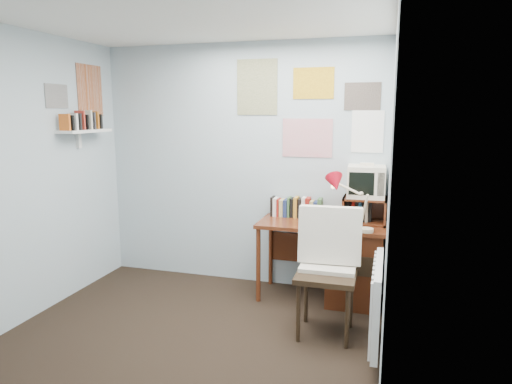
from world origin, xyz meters
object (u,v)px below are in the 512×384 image
crt_tv (366,180)px  wall_shelf (85,131)px  desk_chair (326,276)px  tv_riser (364,210)px  desk_lamp (367,207)px  desk (349,261)px  radiator (377,302)px

crt_tv → wall_shelf: size_ratio=0.55×
desk_chair → tv_riser: size_ratio=2.52×
crt_tv → wall_shelf: 2.78m
desk_lamp → tv_riser: 0.35m
wall_shelf → crt_tv: bearing=10.7°
desk → desk_lamp: bearing=-54.2°
desk → radiator: size_ratio=1.50×
desk → crt_tv: size_ratio=3.49×
desk_chair → tv_riser: same height
desk_lamp → wall_shelf: bearing=-170.3°
desk_chair → wall_shelf: size_ratio=1.63×
desk → radiator: bearing=-72.8°
tv_riser → crt_tv: (0.00, 0.02, 0.29)m
desk_chair → tv_riser: bearing=73.7°
tv_riser → desk_chair: bearing=-106.0°
crt_tv → wall_shelf: wall_shelf is taller
tv_riser → wall_shelf: bearing=-169.7°
desk_lamp → tv_riser: desk_lamp is taller
radiator → desk_chair: bearing=153.5°
crt_tv → desk_lamp: bearing=-86.3°
desk_chair → desk_lamp: bearing=60.7°
desk_chair → radiator: size_ratio=1.26×
desk_chair → wall_shelf: bearing=171.6°
desk_lamp → wall_shelf: (-2.73, -0.16, 0.64)m
crt_tv → desk_chair: bearing=-108.1°
tv_riser → radiator: tv_riser is taller
desk_lamp → desk: bearing=132.2°
desk → wall_shelf: 2.87m
desk_lamp → tv_riser: bearing=103.3°
desk_lamp → tv_riser: size_ratio=1.11×
desk_lamp → radiator: desk_lamp is taller
desk → crt_tv: crt_tv is taller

